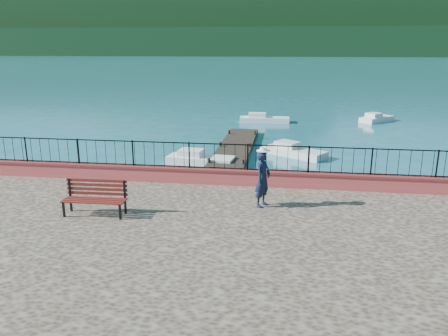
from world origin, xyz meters
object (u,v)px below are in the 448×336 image
(park_bench, at_px, (95,205))
(boat_1, at_px, (295,149))
(person, at_px, (263,179))
(boat_5, at_px, (377,117))
(boat_4, at_px, (265,117))
(boat_0, at_px, (201,157))

(park_bench, height_order, boat_1, park_bench)
(person, height_order, boat_1, person)
(boat_5, bearing_deg, boat_1, -163.06)
(park_bench, height_order, person, person)
(boat_1, xyz_separation_m, boat_4, (-2.41, 11.57, 0.00))
(boat_4, bearing_deg, boat_0, -102.45)
(boat_5, bearing_deg, boat_4, 145.21)
(person, xyz_separation_m, boat_1, (1.24, 11.88, -1.72))
(park_bench, relative_size, boat_5, 0.59)
(boat_0, relative_size, boat_1, 0.98)
(park_bench, distance_m, boat_1, 14.81)
(boat_0, xyz_separation_m, boat_1, (5.12, 2.63, 0.00))
(boat_5, bearing_deg, boat_0, -172.47)
(person, bearing_deg, boat_5, 6.24)
(park_bench, height_order, boat_0, park_bench)
(person, xyz_separation_m, boat_4, (-1.17, 23.44, -1.72))
(boat_5, bearing_deg, person, -153.28)
(person, height_order, boat_4, person)
(boat_0, bearing_deg, boat_1, 33.84)
(boat_0, distance_m, boat_4, 14.45)
(boat_1, height_order, boat_5, same)
(boat_4, distance_m, boat_5, 9.65)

